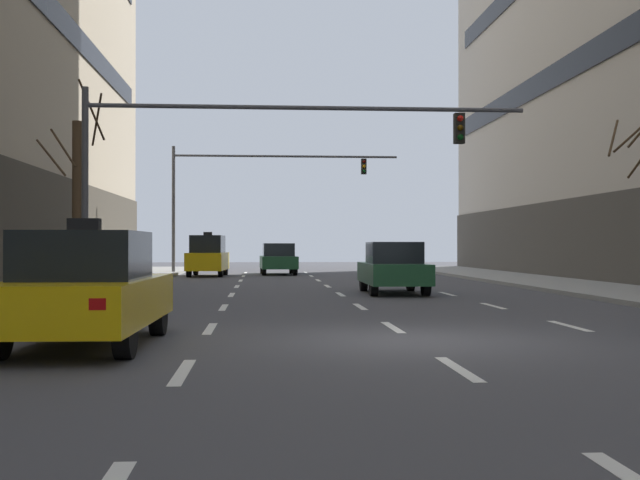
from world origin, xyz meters
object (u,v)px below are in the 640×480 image
at_px(street_tree_1, 77,199).
at_px(traffic_signal_0, 240,147).
at_px(traffic_signal_1, 246,182).
at_px(taxi_driving_1, 208,256).
at_px(car_driving_3, 278,259).
at_px(car_driving_0, 393,268).
at_px(taxi_driving_2, 87,290).

bearing_deg(street_tree_1, traffic_signal_0, -38.64).
height_order(traffic_signal_1, street_tree_1, traffic_signal_1).
xyz_separation_m(taxi_driving_1, car_driving_3, (3.55, 2.08, -0.20)).
bearing_deg(car_driving_0, taxi_driving_1, 114.96).
bearing_deg(car_driving_3, traffic_signal_0, -94.07).
relative_size(taxi_driving_1, taxi_driving_2, 0.91).
distance_m(taxi_driving_1, taxi_driving_2, 27.58).
height_order(car_driving_0, car_driving_3, car_driving_3).
bearing_deg(car_driving_0, car_driving_3, 101.19).
bearing_deg(traffic_signal_0, car_driving_0, 35.55).
xyz_separation_m(car_driving_3, traffic_signal_1, (-1.73, 0.81, 4.10)).
xyz_separation_m(car_driving_0, taxi_driving_1, (-6.88, 14.78, 0.20)).
distance_m(taxi_driving_2, traffic_signal_1, 30.78).
relative_size(traffic_signal_1, street_tree_1, 1.84).
bearing_deg(car_driving_0, taxi_driving_2, -117.99).
distance_m(traffic_signal_0, traffic_signal_1, 21.09).
height_order(car_driving_0, traffic_signal_0, traffic_signal_0).
height_order(traffic_signal_0, traffic_signal_1, traffic_signal_1).
bearing_deg(street_tree_1, taxi_driving_1, 77.05).
bearing_deg(traffic_signal_0, taxi_driving_2, -102.19).
bearing_deg(taxi_driving_2, street_tree_1, 103.54).
height_order(car_driving_0, taxi_driving_2, taxi_driving_2).
relative_size(car_driving_0, taxi_driving_1, 1.03).
distance_m(car_driving_0, car_driving_3, 17.19).
relative_size(taxi_driving_2, car_driving_3, 1.06).
bearing_deg(car_driving_3, traffic_signal_1, 155.05).
bearing_deg(traffic_signal_1, car_driving_0, -74.00).
xyz_separation_m(taxi_driving_2, street_tree_1, (-3.28, 13.63, 2.14)).
bearing_deg(taxi_driving_2, car_driving_3, 83.33).
bearing_deg(traffic_signal_1, taxi_driving_2, -93.27).
xyz_separation_m(car_driving_0, car_driving_3, (-3.33, 16.86, 0.00)).
bearing_deg(taxi_driving_1, taxi_driving_2, -89.84).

